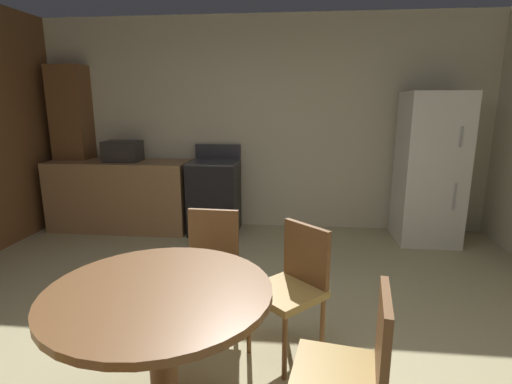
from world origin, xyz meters
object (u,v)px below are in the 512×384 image
object	(u,v)px
chair_east	(353,369)
chair_north	(210,262)
dining_table	(161,319)
oven_range	(215,196)
microwave	(123,151)
chair_northeast	(293,282)
refrigerator	(430,169)

from	to	relation	value
chair_east	chair_north	world-z (taller)	same
dining_table	oven_range	bearing A→B (deg)	97.03
oven_range	microwave	xyz separation A→B (m)	(-1.18, -0.00, 0.56)
dining_table	chair_northeast	bearing A→B (deg)	45.97
microwave	dining_table	world-z (taller)	microwave
chair_east	chair_north	distance (m)	1.40
dining_table	chair_north	bearing A→B (deg)	87.50
oven_range	chair_northeast	world-z (taller)	oven_range
chair_east	oven_range	bearing A→B (deg)	-58.90
refrigerator	chair_north	size ratio (longest dim) A/B	2.02
refrigerator	dining_table	world-z (taller)	refrigerator
chair_north	chair_northeast	bearing A→B (deg)	69.23
chair_east	chair_northeast	bearing A→B (deg)	-62.44
refrigerator	chair_northeast	size ratio (longest dim) A/B	2.02
dining_table	chair_east	bearing A→B (deg)	-9.14
chair_northeast	oven_range	bearing A→B (deg)	-112.84
microwave	chair_east	xyz separation A→B (m)	(2.48, -3.23, -0.53)
refrigerator	chair_northeast	distance (m)	2.85
microwave	chair_east	bearing A→B (deg)	-52.46
chair_east	refrigerator	bearing A→B (deg)	-102.80
microwave	dining_table	distance (m)	3.48
chair_north	refrigerator	bearing A→B (deg)	136.60
oven_range	chair_east	world-z (taller)	oven_range
refrigerator	chair_east	xyz separation A→B (m)	(-1.28, -3.18, -0.38)
chair_north	chair_northeast	xyz separation A→B (m)	(0.61, -0.26, 0.00)
microwave	chair_northeast	distance (m)	3.31
chair_east	chair_northeast	size ratio (longest dim) A/B	1.00
microwave	chair_north	distance (m)	2.73
oven_range	microwave	bearing A→B (deg)	-179.82
microwave	chair_east	world-z (taller)	microwave
chair_northeast	chair_east	bearing A→B (deg)	62.44
refrigerator	chair_east	size ratio (longest dim) A/B	2.02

